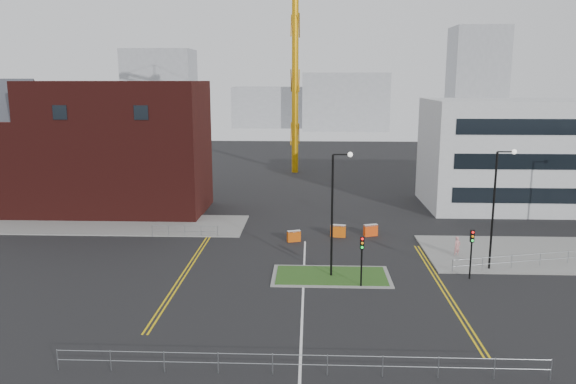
{
  "coord_description": "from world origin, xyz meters",
  "views": [
    {
      "loc": [
        0.44,
        -31.06,
        14.14
      ],
      "look_at": [
        -1.42,
        14.42,
        5.0
      ],
      "focal_mm": 35.0,
      "sensor_mm": 36.0,
      "label": 1
    }
  ],
  "objects": [
    {
      "name": "ground",
      "position": [
        0.0,
        0.0,
        0.0
      ],
      "size": [
        200.0,
        200.0,
        0.0
      ],
      "primitive_type": "plane",
      "color": "black",
      "rests_on": "ground"
    },
    {
      "name": "pavement_left",
      "position": [
        -20.0,
        22.0,
        0.06
      ],
      "size": [
        28.0,
        8.0,
        0.12
      ],
      "primitive_type": "cube",
      "color": "slate",
      "rests_on": "ground"
    },
    {
      "name": "pavement_right",
      "position": [
        22.0,
        14.0,
        0.06
      ],
      "size": [
        24.0,
        10.0,
        0.12
      ],
      "primitive_type": "cube",
      "color": "slate",
      "rests_on": "ground"
    },
    {
      "name": "island_kerb",
      "position": [
        2.0,
        8.0,
        0.04
      ],
      "size": [
        8.6,
        4.6,
        0.08
      ],
      "primitive_type": "cube",
      "color": "slate",
      "rests_on": "ground"
    },
    {
      "name": "grass_island",
      "position": [
        2.0,
        8.0,
        0.06
      ],
      "size": [
        8.0,
        4.0,
        0.12
      ],
      "primitive_type": "cube",
      "color": "#214818",
      "rests_on": "ground"
    },
    {
      "name": "brick_building",
      "position": [
        -22.97,
        28.0,
        6.85
      ],
      "size": [
        24.2,
        10.07,
        14.24
      ],
      "color": "#3F120F",
      "rests_on": "ground"
    },
    {
      "name": "office_block",
      "position": [
        26.01,
        31.97,
        6.0
      ],
      "size": [
        25.0,
        12.2,
        12.0
      ],
      "color": "silver",
      "rests_on": "ground"
    },
    {
      "name": "streetlamp_island",
      "position": [
        2.22,
        8.0,
        5.41
      ],
      "size": [
        1.46,
        0.36,
        9.18
      ],
      "color": "black",
      "rests_on": "ground"
    },
    {
      "name": "streetlamp_right_near",
      "position": [
        14.22,
        10.0,
        5.41
      ],
      "size": [
        1.46,
        0.36,
        9.18
      ],
      "color": "black",
      "rests_on": "ground"
    },
    {
      "name": "traffic_light_island",
      "position": [
        4.0,
        5.98,
        2.57
      ],
      "size": [
        0.28,
        0.33,
        3.65
      ],
      "color": "black",
      "rests_on": "ground"
    },
    {
      "name": "traffic_light_right",
      "position": [
        12.0,
        7.98,
        2.57
      ],
      "size": [
        0.28,
        0.33,
        3.65
      ],
      "color": "black",
      "rests_on": "ground"
    },
    {
      "name": "railing_front",
      "position": [
        0.0,
        -6.0,
        0.78
      ],
      "size": [
        24.05,
        0.05,
        1.1
      ],
      "color": "gray",
      "rests_on": "ground"
    },
    {
      "name": "railing_left",
      "position": [
        -11.0,
        18.0,
        0.74
      ],
      "size": [
        6.05,
        0.05,
        1.1
      ],
      "color": "gray",
      "rests_on": "ground"
    },
    {
      "name": "railing_right",
      "position": [
        20.5,
        11.5,
        0.78
      ],
      "size": [
        19.05,
        5.05,
        1.1
      ],
      "color": "gray",
      "rests_on": "ground"
    },
    {
      "name": "centre_line",
      "position": [
        0.0,
        2.0,
        0.01
      ],
      "size": [
        0.15,
        30.0,
        0.01
      ],
      "primitive_type": "cube",
      "color": "silver",
      "rests_on": "ground"
    },
    {
      "name": "yellow_left_a",
      "position": [
        -9.0,
        10.0,
        0.01
      ],
      "size": [
        0.12,
        24.0,
        0.01
      ],
      "primitive_type": "cube",
      "color": "gold",
      "rests_on": "ground"
    },
    {
      "name": "yellow_left_b",
      "position": [
        -8.7,
        10.0,
        0.01
      ],
      "size": [
        0.12,
        24.0,
        0.01
      ],
      "primitive_type": "cube",
      "color": "gold",
      "rests_on": "ground"
    },
    {
      "name": "yellow_right_a",
      "position": [
        9.5,
        6.0,
        0.01
      ],
      "size": [
        0.12,
        20.0,
        0.01
      ],
      "primitive_type": "cube",
      "color": "gold",
      "rests_on": "ground"
    },
    {
      "name": "yellow_right_b",
      "position": [
        9.8,
        6.0,
        0.01
      ],
      "size": [
        0.12,
        20.0,
        0.01
      ],
      "primitive_type": "cube",
      "color": "gold",
      "rests_on": "ground"
    },
    {
      "name": "skyline_a",
      "position": [
        -40.0,
        120.0,
        11.0
      ],
      "size": [
        18.0,
        12.0,
        22.0
      ],
      "primitive_type": "cube",
      "color": "gray",
      "rests_on": "ground"
    },
    {
      "name": "skyline_b",
      "position": [
        10.0,
        130.0,
        8.0
      ],
      "size": [
        24.0,
        12.0,
        16.0
      ],
      "primitive_type": "cube",
      "color": "gray",
      "rests_on": "ground"
    },
    {
      "name": "skyline_c",
      "position": [
        45.0,
        125.0,
        14.0
      ],
      "size": [
        14.0,
        12.0,
        28.0
      ],
      "primitive_type": "cube",
      "color": "gray",
      "rests_on": "ground"
    },
    {
      "name": "skyline_d",
      "position": [
        -8.0,
        140.0,
        6.0
      ],
      "size": [
        30.0,
        12.0,
        12.0
      ],
      "primitive_type": "cube",
      "color": "gray",
      "rests_on": "ground"
    },
    {
      "name": "pedestrian",
      "position": [
        12.4,
        13.24,
        0.83
      ],
      "size": [
        0.72,
        0.64,
        1.66
      ],
      "primitive_type": "imported",
      "rotation": [
        0.0,
        0.0,
        0.5
      ],
      "color": "tan",
      "rests_on": "ground"
    },
    {
      "name": "barrier_left",
      "position": [
        -1.0,
        16.93,
        0.54
      ],
      "size": [
        1.25,
        0.76,
        1.0
      ],
      "color": "#C54C0A",
      "rests_on": "ground"
    },
    {
      "name": "barrier_mid",
      "position": [
        3.0,
        18.61,
        0.62
      ],
      "size": [
        1.41,
        0.68,
        1.14
      ],
      "color": "#E45D0C",
      "rests_on": "ground"
    },
    {
      "name": "barrier_right",
      "position": [
        6.0,
        19.05,
        0.59
      ],
      "size": [
        1.36,
        0.85,
        1.08
      ],
      "color": "#F0460D",
      "rests_on": "ground"
    }
  ]
}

